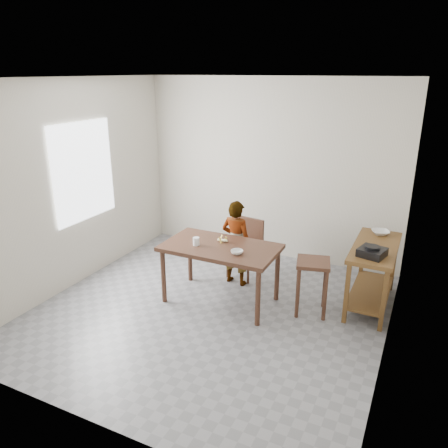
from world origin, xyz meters
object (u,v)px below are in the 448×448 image
at_px(child, 236,243).
at_px(dining_table, 221,274).
at_px(stool, 312,287).
at_px(prep_counter, 372,276).
at_px(dining_chair, 244,249).

bearing_deg(child, dining_table, 99.07).
height_order(dining_table, stool, dining_table).
relative_size(prep_counter, dining_chair, 1.47).
relative_size(child, stool, 1.75).
distance_m(dining_table, child, 0.58).
xyz_separation_m(dining_table, prep_counter, (1.72, 0.70, 0.03)).
height_order(dining_table, child, child).
distance_m(prep_counter, dining_chair, 1.73).
relative_size(dining_chair, stool, 1.22).
xyz_separation_m(child, stool, (1.13, -0.32, -0.25)).
xyz_separation_m(prep_counter, child, (-1.75, -0.16, 0.19)).
xyz_separation_m(dining_table, child, (-0.03, 0.54, 0.21)).
bearing_deg(stool, dining_table, -168.67).
bearing_deg(prep_counter, dining_chair, 177.37).
bearing_deg(stool, prep_counter, 37.75).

